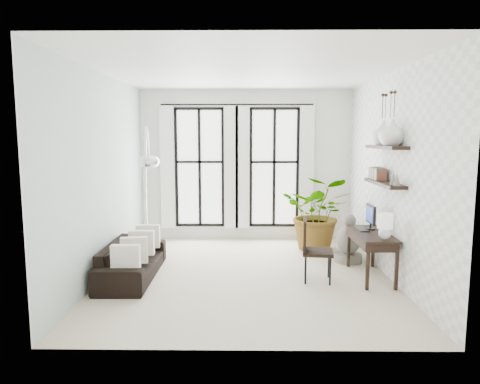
{
  "coord_description": "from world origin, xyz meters",
  "views": [
    {
      "loc": [
        -0.01,
        -6.69,
        2.2
      ],
      "look_at": [
        -0.1,
        0.3,
        1.3
      ],
      "focal_mm": 32.0,
      "sensor_mm": 36.0,
      "label": 1
    }
  ],
  "objects_px": {
    "arc_lamp": "(147,159)",
    "buddha": "(349,242)",
    "sofa": "(132,260)",
    "desk_chair": "(312,246)",
    "plant": "(318,213)",
    "desk": "(372,236)"
  },
  "relations": [
    {
      "from": "sofa",
      "to": "arc_lamp",
      "type": "bearing_deg",
      "value": -8.48
    },
    {
      "from": "arc_lamp",
      "to": "plant",
      "type": "bearing_deg",
      "value": 17.73
    },
    {
      "from": "sofa",
      "to": "desk_chair",
      "type": "height_order",
      "value": "desk_chair"
    },
    {
      "from": "sofa",
      "to": "buddha",
      "type": "bearing_deg",
      "value": -76.76
    },
    {
      "from": "sofa",
      "to": "arc_lamp",
      "type": "relative_size",
      "value": 0.8
    },
    {
      "from": "plant",
      "to": "buddha",
      "type": "bearing_deg",
      "value": -64.43
    },
    {
      "from": "arc_lamp",
      "to": "sofa",
      "type": "bearing_deg",
      "value": -97.83
    },
    {
      "from": "plant",
      "to": "desk",
      "type": "relative_size",
      "value": 1.19
    },
    {
      "from": "desk_chair",
      "to": "arc_lamp",
      "type": "distance_m",
      "value": 3.12
    },
    {
      "from": "desk",
      "to": "buddha",
      "type": "xyz_separation_m",
      "value": [
        -0.13,
        0.93,
        -0.33
      ]
    },
    {
      "from": "plant",
      "to": "buddha",
      "type": "relative_size",
      "value": 1.71
    },
    {
      "from": "arc_lamp",
      "to": "buddha",
      "type": "height_order",
      "value": "arc_lamp"
    },
    {
      "from": "sofa",
      "to": "desk",
      "type": "height_order",
      "value": "desk"
    },
    {
      "from": "sofa",
      "to": "desk_chair",
      "type": "xyz_separation_m",
      "value": [
        2.81,
        -0.13,
        0.27
      ]
    },
    {
      "from": "arc_lamp",
      "to": "buddha",
      "type": "bearing_deg",
      "value": 2.48
    },
    {
      "from": "desk",
      "to": "arc_lamp",
      "type": "distance_m",
      "value": 3.9
    },
    {
      "from": "sofa",
      "to": "plant",
      "type": "xyz_separation_m",
      "value": [
        3.21,
        1.74,
        0.45
      ]
    },
    {
      "from": "plant",
      "to": "arc_lamp",
      "type": "xyz_separation_m",
      "value": [
        -3.11,
        -0.99,
        1.11
      ]
    },
    {
      "from": "desk_chair",
      "to": "buddha",
      "type": "distance_m",
      "value": 1.31
    },
    {
      "from": "arc_lamp",
      "to": "buddha",
      "type": "xyz_separation_m",
      "value": [
        3.51,
        0.15,
        -1.48
      ]
    },
    {
      "from": "desk",
      "to": "arc_lamp",
      "type": "bearing_deg",
      "value": 167.91
    },
    {
      "from": "sofa",
      "to": "buddha",
      "type": "xyz_separation_m",
      "value": [
        3.62,
        0.89,
        0.08
      ]
    }
  ]
}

